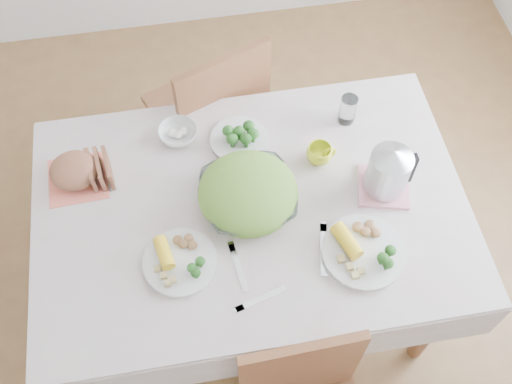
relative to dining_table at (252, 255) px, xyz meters
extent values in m
plane|color=brown|center=(0.00, 0.00, -0.38)|extent=(3.60, 3.60, 0.00)
cube|color=brown|center=(0.00, 0.00, 0.00)|extent=(1.40, 0.90, 0.75)
cube|color=beige|center=(0.00, 0.00, 0.38)|extent=(1.50, 1.00, 0.01)
cube|color=brown|center=(-0.09, 0.70, 0.09)|extent=(0.56, 0.56, 0.95)
imported|color=white|center=(-0.01, 0.02, 0.43)|extent=(0.35, 0.35, 0.08)
cylinder|color=white|center=(-0.26, -0.18, 0.40)|extent=(0.28, 0.28, 0.02)
cylinder|color=white|center=(0.33, -0.24, 0.40)|extent=(0.28, 0.28, 0.02)
cylinder|color=beige|center=(0.00, 0.28, 0.40)|extent=(0.27, 0.27, 0.02)
cube|color=#F7745D|center=(-0.59, 0.21, 0.39)|extent=(0.22, 0.22, 0.00)
ellipsoid|color=brown|center=(-0.59, 0.21, 0.45)|extent=(0.22, 0.21, 0.10)
imported|color=white|center=(-0.22, 0.34, 0.41)|extent=(0.19, 0.19, 0.04)
imported|color=yellow|center=(0.27, 0.15, 0.42)|extent=(0.10, 0.10, 0.07)
cylinder|color=white|center=(0.42, 0.32, 0.45)|extent=(0.08, 0.08, 0.12)
cube|color=pink|center=(0.47, 0.00, 0.40)|extent=(0.21, 0.21, 0.01)
cylinder|color=#B2B5BA|center=(0.47, 0.00, 0.51)|extent=(0.19, 0.19, 0.20)
cube|color=silver|center=(-0.08, -0.22, 0.39)|extent=(0.04, 0.18, 0.00)
cube|color=silver|center=(0.21, -0.20, 0.39)|extent=(0.06, 0.19, 0.00)
cube|color=silver|center=(-0.03, -0.34, 0.39)|extent=(0.17, 0.07, 0.00)
camera|label=1|loc=(-0.16, -1.03, 2.18)|focal=42.00mm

